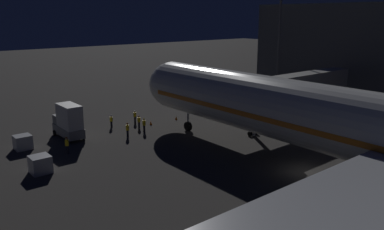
# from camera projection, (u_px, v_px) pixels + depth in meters

# --- Properties ---
(ground_plane) EXTENTS (320.00, 320.00, 0.00)m
(ground_plane) POSITION_uv_depth(u_px,v_px,m) (306.00, 172.00, 37.84)
(ground_plane) COLOR #383533
(jet_bridge) EXTENTS (21.99, 3.40, 7.19)m
(jet_bridge) POSITION_uv_depth(u_px,v_px,m) (289.00, 85.00, 52.26)
(jet_bridge) COLOR #9E9E99
(jet_bridge) RESTS_ON ground_plane
(apron_floodlight_mast) EXTENTS (2.90, 0.50, 19.37)m
(apron_floodlight_mast) POSITION_uv_depth(u_px,v_px,m) (279.00, 36.00, 69.00)
(apron_floodlight_mast) COLOR #59595E
(apron_floodlight_mast) RESTS_ON ground_plane
(ops_van) EXTENTS (2.36, 5.46, 4.30)m
(ops_van) POSITION_uv_depth(u_px,v_px,m) (68.00, 121.00, 47.96)
(ops_van) COLOR slate
(ops_van) RESTS_ON ground_plane
(baggage_container_near_belt) EXTENTS (1.80, 1.69, 1.60)m
(baggage_container_near_belt) POSITION_uv_depth(u_px,v_px,m) (23.00, 142.00, 44.30)
(baggage_container_near_belt) COLOR #B7BABF
(baggage_container_near_belt) RESTS_ON ground_plane
(baggage_container_far_row) EXTENTS (1.83, 1.83, 1.68)m
(baggage_container_far_row) POSITION_uv_depth(u_px,v_px,m) (40.00, 164.00, 37.63)
(baggage_container_far_row) COLOR #B7BABF
(baggage_container_far_row) RESTS_ON ground_plane
(ground_crew_near_nose_gear) EXTENTS (0.40, 0.40, 1.90)m
(ground_crew_near_nose_gear) POSITION_uv_depth(u_px,v_px,m) (67.00, 145.00, 42.69)
(ground_crew_near_nose_gear) COLOR black
(ground_crew_near_nose_gear) RESTS_ON ground_plane
(ground_crew_by_belt_loader) EXTENTS (0.40, 0.40, 1.80)m
(ground_crew_by_belt_loader) POSITION_uv_depth(u_px,v_px,m) (135.00, 116.00, 54.99)
(ground_crew_by_belt_loader) COLOR black
(ground_crew_by_belt_loader) RESTS_ON ground_plane
(ground_crew_marshaller_fwd) EXTENTS (0.40, 0.40, 1.73)m
(ground_crew_marshaller_fwd) POSITION_uv_depth(u_px,v_px,m) (139.00, 121.00, 52.52)
(ground_crew_marshaller_fwd) COLOR black
(ground_crew_marshaller_fwd) RESTS_ON ground_plane
(ground_crew_under_port_wing) EXTENTS (0.40, 0.40, 1.73)m
(ground_crew_under_port_wing) POSITION_uv_depth(u_px,v_px,m) (111.00, 121.00, 52.82)
(ground_crew_under_port_wing) COLOR black
(ground_crew_under_port_wing) RESTS_ON ground_plane
(ground_crew_by_tug) EXTENTS (0.40, 0.40, 1.85)m
(ground_crew_by_tug) POSITION_uv_depth(u_px,v_px,m) (144.00, 124.00, 50.67)
(ground_crew_by_tug) COLOR black
(ground_crew_by_tug) RESTS_ON ground_plane
(ground_crew_walking_aft) EXTENTS (0.40, 0.40, 1.82)m
(ground_crew_walking_aft) POSITION_uv_depth(u_px,v_px,m) (127.00, 129.00, 48.66)
(ground_crew_walking_aft) COLOR black
(ground_crew_walking_aft) RESTS_ON ground_plane
(traffic_cone_nose_port) EXTENTS (0.36, 0.36, 0.55)m
(traffic_cone_nose_port) POSITION_uv_depth(u_px,v_px,m) (176.00, 118.00, 56.92)
(traffic_cone_nose_port) COLOR orange
(traffic_cone_nose_port) RESTS_ON ground_plane
(traffic_cone_nose_starboard) EXTENTS (0.36, 0.36, 0.55)m
(traffic_cone_nose_starboard) POSITION_uv_depth(u_px,v_px,m) (151.00, 123.00, 54.23)
(traffic_cone_nose_starboard) COLOR orange
(traffic_cone_nose_starboard) RESTS_ON ground_plane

